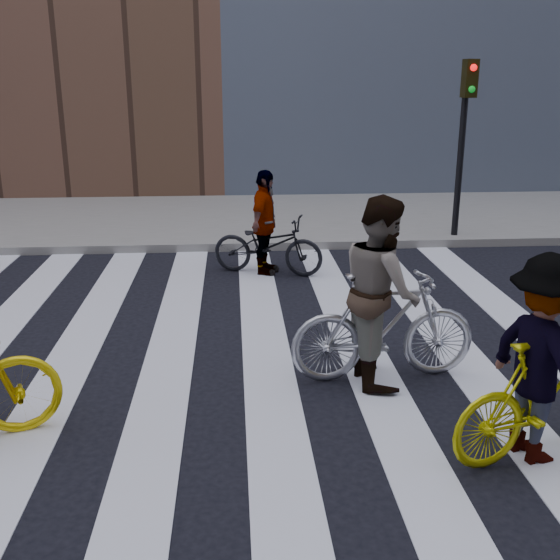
{
  "coord_description": "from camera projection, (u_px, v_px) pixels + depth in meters",
  "views": [
    {
      "loc": [
        0.2,
        -6.49,
        3.05
      ],
      "look_at": [
        0.7,
        0.3,
        0.92
      ],
      "focal_mm": 42.0,
      "sensor_mm": 36.0,
      "label": 1
    }
  ],
  "objects": [
    {
      "name": "ground",
      "position": [
        218.0,
        370.0,
        7.08
      ],
      "size": [
        100.0,
        100.0,
        0.0
      ],
      "primitive_type": "plane",
      "color": "black",
      "rests_on": "ground"
    },
    {
      "name": "sidewalk_far",
      "position": [
        224.0,
        219.0,
        14.19
      ],
      "size": [
        100.0,
        5.0,
        0.15
      ],
      "primitive_type": "cube",
      "color": "gray",
      "rests_on": "ground"
    },
    {
      "name": "zebra_crosswalk",
      "position": [
        218.0,
        370.0,
        7.08
      ],
      "size": [
        8.25,
        10.0,
        0.01
      ],
      "color": "white",
      "rests_on": "ground"
    },
    {
      "name": "traffic_signal",
      "position": [
        465.0,
        120.0,
        11.77
      ],
      "size": [
        0.22,
        0.42,
        3.33
      ],
      "color": "black",
      "rests_on": "ground"
    },
    {
      "name": "bike_silver_mid",
      "position": [
        384.0,
        326.0,
        6.73
      ],
      "size": [
        1.97,
        0.68,
        1.17
      ],
      "primitive_type": "imported",
      "rotation": [
        0.0,
        0.0,
        1.64
      ],
      "color": "#B2B4BD",
      "rests_on": "ground"
    },
    {
      "name": "bike_yellow_right",
      "position": [
        545.0,
        398.0,
        5.35
      ],
      "size": [
        1.83,
        0.98,
        1.06
      ],
      "primitive_type": "imported",
      "rotation": [
        0.0,
        0.0,
        1.86
      ],
      "color": "#C6C00B",
      "rests_on": "ground"
    },
    {
      "name": "bike_dark_rear",
      "position": [
        268.0,
        245.0,
        10.41
      ],
      "size": [
        1.89,
        1.17,
        0.94
      ],
      "primitive_type": "imported",
      "rotation": [
        0.0,
        0.0,
        1.24
      ],
      "color": "black",
      "rests_on": "ground"
    },
    {
      "name": "rider_mid",
      "position": [
        381.0,
        291.0,
        6.61
      ],
      "size": [
        0.8,
        0.99,
        1.94
      ],
      "primitive_type": "imported",
      "rotation": [
        0.0,
        0.0,
        1.64
      ],
      "color": "slate",
      "rests_on": "ground"
    },
    {
      "name": "rider_right",
      "position": [
        544.0,
        360.0,
        5.24
      ],
      "size": [
        0.95,
        1.27,
        1.75
      ],
      "primitive_type": "imported",
      "rotation": [
        0.0,
        0.0,
        1.86
      ],
      "color": "slate",
      "rests_on": "ground"
    },
    {
      "name": "rider_rear",
      "position": [
        264.0,
        223.0,
        10.3
      ],
      "size": [
        0.7,
        1.05,
        1.66
      ],
      "primitive_type": "imported",
      "rotation": [
        0.0,
        0.0,
        1.24
      ],
      "color": "slate",
      "rests_on": "ground"
    }
  ]
}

